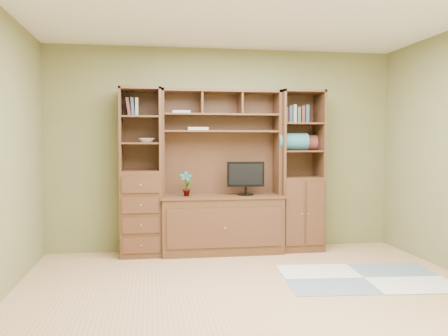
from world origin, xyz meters
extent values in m
cube|color=tan|center=(0.00, 0.00, 0.00)|extent=(4.60, 4.10, 0.04)
cube|color=white|center=(0.00, 0.00, 2.60)|extent=(4.60, 4.10, 0.04)
cube|color=olive|center=(0.00, 2.00, 1.30)|extent=(4.50, 0.04, 2.60)
cube|color=olive|center=(0.00, -2.00, 1.30)|extent=(4.50, 0.04, 2.60)
cube|color=#492C19|center=(-0.06, 1.73, 1.02)|extent=(1.54, 0.53, 2.05)
cube|color=#492C19|center=(-1.06, 1.77, 1.02)|extent=(0.50, 0.45, 2.05)
cube|color=#492C19|center=(0.96, 1.77, 1.02)|extent=(0.55, 0.45, 2.05)
cube|color=#A8AEAD|center=(1.20, 0.39, 0.01)|extent=(1.72, 1.22, 0.01)
cube|color=black|center=(0.23, 1.70, 1.02)|extent=(0.48, 0.23, 0.58)
imported|color=#A96839|center=(-0.52, 1.70, 0.88)|extent=(0.16, 0.11, 0.31)
cube|color=#AFA795|center=(-0.36, 1.82, 1.56)|extent=(0.25, 0.19, 0.04)
imported|color=beige|center=(-0.99, 1.77, 1.42)|extent=(0.21, 0.21, 0.05)
cube|color=#2A626F|center=(0.84, 1.73, 1.40)|extent=(0.38, 0.22, 0.22)
cube|color=brown|center=(1.02, 1.85, 1.39)|extent=(0.36, 0.20, 0.20)
camera|label=1|loc=(-0.95, -4.11, 1.39)|focal=38.00mm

